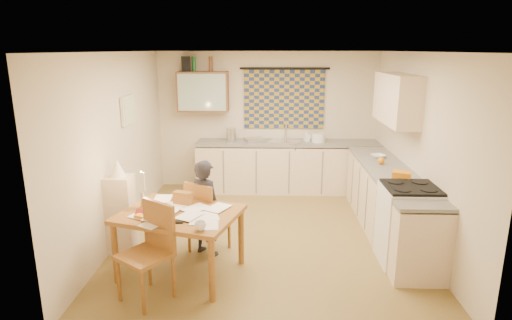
{
  "coord_description": "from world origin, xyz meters",
  "views": [
    {
      "loc": [
        0.01,
        -5.57,
        2.53
      ],
      "look_at": [
        -0.15,
        0.2,
        1.03
      ],
      "focal_mm": 30.0,
      "sensor_mm": 36.0,
      "label": 1
    }
  ],
  "objects_px": {
    "counter_back": "(288,167)",
    "counter_right": "(388,203)",
    "chair_far": "(208,229)",
    "person": "(205,208)",
    "shelf_stand": "(121,214)",
    "stove": "(408,225)",
    "dining_table": "(181,242)"
  },
  "relations": [
    {
      "from": "counter_back",
      "to": "dining_table",
      "type": "height_order",
      "value": "counter_back"
    },
    {
      "from": "person",
      "to": "shelf_stand",
      "type": "bearing_deg",
      "value": 31.48
    },
    {
      "from": "counter_back",
      "to": "stove",
      "type": "bearing_deg",
      "value": -64.07
    },
    {
      "from": "person",
      "to": "shelf_stand",
      "type": "xyz_separation_m",
      "value": [
        -1.08,
        0.03,
        -0.11
      ]
    },
    {
      "from": "shelf_stand",
      "to": "counter_back",
      "type": "bearing_deg",
      "value": 48.36
    },
    {
      "from": "person",
      "to": "stove",
      "type": "bearing_deg",
      "value": -150.62
    },
    {
      "from": "stove",
      "to": "shelf_stand",
      "type": "bearing_deg",
      "value": 176.88
    },
    {
      "from": "counter_back",
      "to": "stove",
      "type": "height_order",
      "value": "stove"
    },
    {
      "from": "chair_far",
      "to": "person",
      "type": "xyz_separation_m",
      "value": [
        -0.01,
        -0.08,
        0.32
      ]
    },
    {
      "from": "stove",
      "to": "dining_table",
      "type": "xyz_separation_m",
      "value": [
        -2.68,
        -0.33,
        -0.11
      ]
    },
    {
      "from": "counter_right",
      "to": "person",
      "type": "xyz_separation_m",
      "value": [
        -2.46,
        -0.7,
        0.16
      ]
    },
    {
      "from": "chair_far",
      "to": "shelf_stand",
      "type": "relative_size",
      "value": 0.94
    },
    {
      "from": "dining_table",
      "to": "person",
      "type": "height_order",
      "value": "person"
    },
    {
      "from": "stove",
      "to": "chair_far",
      "type": "height_order",
      "value": "stove"
    },
    {
      "from": "counter_right",
      "to": "person",
      "type": "distance_m",
      "value": 2.56
    },
    {
      "from": "counter_right",
      "to": "chair_far",
      "type": "xyz_separation_m",
      "value": [
        -2.44,
        -0.63,
        -0.16
      ]
    },
    {
      "from": "counter_back",
      "to": "counter_right",
      "type": "relative_size",
      "value": 1.12
    },
    {
      "from": "counter_right",
      "to": "shelf_stand",
      "type": "xyz_separation_m",
      "value": [
        -3.54,
        -0.67,
        0.05
      ]
    },
    {
      "from": "chair_far",
      "to": "person",
      "type": "distance_m",
      "value": 0.33
    },
    {
      "from": "chair_far",
      "to": "shelf_stand",
      "type": "xyz_separation_m",
      "value": [
        -1.1,
        -0.04,
        0.21
      ]
    },
    {
      "from": "dining_table",
      "to": "counter_right",
      "type": "bearing_deg",
      "value": 40.9
    },
    {
      "from": "counter_back",
      "to": "chair_far",
      "type": "height_order",
      "value": "chair_far"
    },
    {
      "from": "counter_back",
      "to": "chair_far",
      "type": "distance_m",
      "value": 2.71
    },
    {
      "from": "chair_far",
      "to": "dining_table",
      "type": "bearing_deg",
      "value": 98.3
    },
    {
      "from": "stove",
      "to": "counter_right",
      "type": "bearing_deg",
      "value": 90.0
    },
    {
      "from": "counter_back",
      "to": "dining_table",
      "type": "distance_m",
      "value": 3.32
    },
    {
      "from": "counter_back",
      "to": "counter_right",
      "type": "xyz_separation_m",
      "value": [
        1.31,
        -1.83,
        -0.0
      ]
    },
    {
      "from": "counter_back",
      "to": "dining_table",
      "type": "xyz_separation_m",
      "value": [
        -1.37,
        -3.03,
        -0.07
      ]
    },
    {
      "from": "stove",
      "to": "dining_table",
      "type": "height_order",
      "value": "stove"
    },
    {
      "from": "counter_back",
      "to": "shelf_stand",
      "type": "bearing_deg",
      "value": -131.64
    },
    {
      "from": "counter_right",
      "to": "dining_table",
      "type": "height_order",
      "value": "counter_right"
    },
    {
      "from": "stove",
      "to": "shelf_stand",
      "type": "height_order",
      "value": "shelf_stand"
    }
  ]
}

